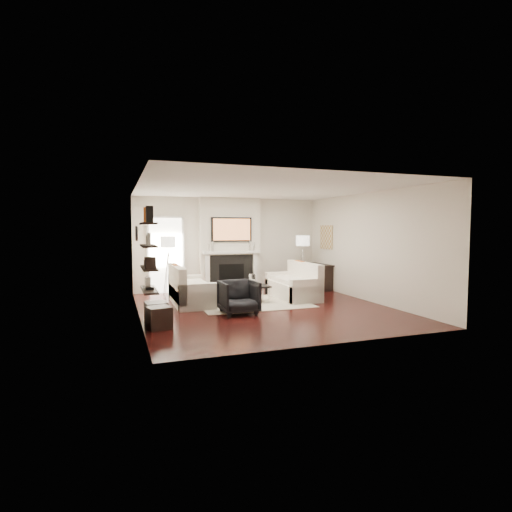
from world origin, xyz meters
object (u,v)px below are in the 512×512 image
object	(u,v)px
coffee_table	(247,287)
loveseat_left_base	(191,295)
armchair	(239,295)
lamp_right_shade	(303,241)
ottoman_near	(156,312)
loveseat_right_base	(293,290)
lamp_left_shade	(168,242)

from	to	relation	value
coffee_table	loveseat_left_base	bearing A→B (deg)	165.84
armchair	lamp_right_shade	xyz separation A→B (m)	(2.78, 2.60, 1.06)
loveseat_left_base	coffee_table	world-z (taller)	same
coffee_table	lamp_right_shade	size ratio (longest dim) A/B	2.75
armchair	ottoman_near	world-z (taller)	armchair
loveseat_right_base	armchair	world-z (taller)	armchair
lamp_left_shade	armchair	bearing A→B (deg)	-68.17
lamp_left_shade	lamp_right_shade	size ratio (longest dim) A/B	1.00
coffee_table	lamp_left_shade	size ratio (longest dim) A/B	2.75
lamp_right_shade	coffee_table	bearing A→B (deg)	-145.92
armchair	lamp_left_shade	size ratio (longest dim) A/B	1.95
lamp_left_shade	lamp_right_shade	world-z (taller)	same
loveseat_right_base	coffee_table	bearing A→B (deg)	-169.38
loveseat_right_base	lamp_right_shade	size ratio (longest dim) A/B	4.50
loveseat_left_base	coffee_table	bearing A→B (deg)	-14.16
armchair	ottoman_near	bearing A→B (deg)	-172.78
loveseat_right_base	lamp_left_shade	size ratio (longest dim) A/B	4.50
loveseat_right_base	ottoman_near	size ratio (longest dim) A/B	4.50
ottoman_near	loveseat_right_base	bearing A→B (deg)	23.78
loveseat_left_base	loveseat_right_base	distance (m)	2.64
coffee_table	armchair	world-z (taller)	armchair
coffee_table	lamp_left_shade	distance (m)	2.60
loveseat_left_base	armchair	world-z (taller)	armchair
loveseat_right_base	coffee_table	xyz separation A→B (m)	(-1.35, -0.25, 0.19)
lamp_right_shade	ottoman_near	xyz separation A→B (m)	(-4.52, -2.86, -1.25)
loveseat_left_base	armchair	xyz separation A→B (m)	(0.76, -1.41, 0.18)
coffee_table	lamp_right_shade	bearing A→B (deg)	34.08
lamp_left_shade	coffee_table	bearing A→B (deg)	-46.08
lamp_left_shade	loveseat_right_base	bearing A→B (deg)	-26.01
loveseat_left_base	lamp_left_shade	size ratio (longest dim) A/B	4.50
loveseat_right_base	lamp_left_shade	xyz separation A→B (m)	(-3.00, 1.46, 1.24)
loveseat_right_base	lamp_right_shade	xyz separation A→B (m)	(0.90, 1.27, 1.24)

